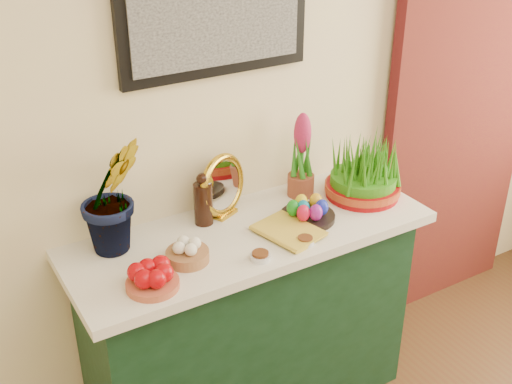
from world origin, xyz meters
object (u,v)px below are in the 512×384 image
book (272,240)px  mirror (223,186)px  wheatgrass_sabzeh (364,171)px  sideboard (250,326)px  hyacinth_green (111,177)px

book → mirror: bearing=85.8°
wheatgrass_sabzeh → mirror: bearing=164.3°
sideboard → wheatgrass_sabzeh: bearing=-0.7°
mirror → wheatgrass_sabzeh: 0.59m
sideboard → wheatgrass_sabzeh: size_ratio=4.17×
mirror → wheatgrass_sabzeh: bearing=-15.7°
hyacinth_green → mirror: (0.44, 0.02, -0.16)m
hyacinth_green → wheatgrass_sabzeh: bearing=-11.8°
mirror → hyacinth_green: bearing=-176.9°
sideboard → wheatgrass_sabzeh: 0.79m
mirror → book: size_ratio=1.07×
hyacinth_green → mirror: hyacinth_green is taller
sideboard → hyacinth_green: bearing=164.5°
sideboard → hyacinth_green: hyacinth_green is taller
sideboard → mirror: 0.61m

